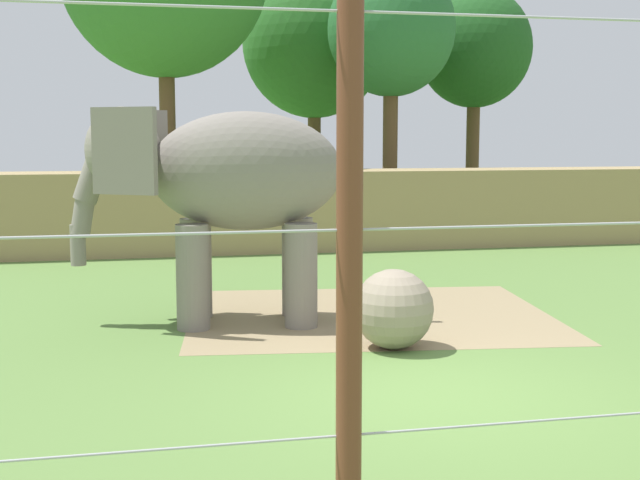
# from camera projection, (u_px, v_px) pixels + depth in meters

# --- Properties ---
(ground_plane) EXTENTS (120.00, 120.00, 0.00)m
(ground_plane) POSITION_uv_depth(u_px,v_px,m) (434.00, 395.00, 9.26)
(ground_plane) COLOR #5B7F3D
(dirt_patch) EXTENTS (6.19, 5.26, 0.01)m
(dirt_patch) POSITION_uv_depth(u_px,v_px,m) (370.00, 314.00, 13.42)
(dirt_patch) COLOR #937F5B
(dirt_patch) RESTS_ON ground
(embankment_wall) EXTENTS (36.00, 1.80, 1.97)m
(embankment_wall) POSITION_uv_depth(u_px,v_px,m) (268.00, 210.00, 21.02)
(embankment_wall) COLOR tan
(embankment_wall) RESTS_ON ground
(elephant) EXTENTS (4.38, 2.02, 3.26)m
(elephant) POSITION_uv_depth(u_px,v_px,m) (223.00, 181.00, 12.63)
(elephant) COLOR gray
(elephant) RESTS_ON ground
(enrichment_ball) EXTENTS (1.07, 1.07, 1.07)m
(enrichment_ball) POSITION_uv_depth(u_px,v_px,m) (394.00, 309.00, 11.23)
(enrichment_ball) COLOR gray
(enrichment_ball) RESTS_ON ground
(cable_fence) EXTENTS (12.56, 0.19, 3.82)m
(cable_fence) POSITION_uv_depth(u_px,v_px,m) (574.00, 259.00, 6.27)
(cable_fence) COLOR brown
(cable_fence) RESTS_ON ground
(tree_left_of_centre) EXTENTS (3.77, 3.77, 7.72)m
(tree_left_of_centre) POSITION_uv_depth(u_px,v_px,m) (475.00, 49.00, 28.04)
(tree_left_of_centre) COLOR brown
(tree_left_of_centre) RESTS_ON ground
(tree_behind_wall) EXTENTS (4.81, 4.81, 8.48)m
(tree_behind_wall) POSITION_uv_depth(u_px,v_px,m) (314.00, 43.00, 28.24)
(tree_behind_wall) COLOR brown
(tree_behind_wall) RESTS_ON ground
(tree_right_of_centre) EXTENTS (3.72, 3.72, 7.88)m
(tree_right_of_centre) POSITION_uv_depth(u_px,v_px,m) (391.00, 31.00, 24.55)
(tree_right_of_centre) COLOR brown
(tree_right_of_centre) RESTS_ON ground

